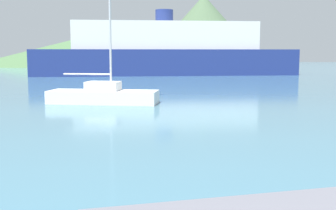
# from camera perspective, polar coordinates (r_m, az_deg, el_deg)

# --- Properties ---
(sailboat_middle) EXTENTS (6.24, 2.82, 11.27)m
(sailboat_middle) POSITION_cam_1_polar(r_m,az_deg,el_deg) (23.58, -8.74, 1.51)
(sailboat_middle) COLOR white
(sailboat_middle) RESTS_ON ground_plane
(ferry_distant) EXTENTS (32.72, 11.49, 8.11)m
(ferry_distant) POSITION_cam_1_polar(r_m,az_deg,el_deg) (53.95, -0.51, 7.22)
(ferry_distant) COLOR navy
(ferry_distant) RESTS_ON ground_plane
(hill_west) EXTENTS (48.99, 48.99, 6.30)m
(hill_west) POSITION_cam_1_polar(r_m,az_deg,el_deg) (100.22, -11.29, 7.23)
(hill_west) COLOR #476B42
(hill_west) RESTS_ON ground_plane
(hill_central) EXTENTS (26.51, 26.51, 14.66)m
(hill_central) POSITION_cam_1_polar(r_m,az_deg,el_deg) (90.36, 4.83, 10.01)
(hill_central) COLOR #4C6647
(hill_central) RESTS_ON ground_plane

